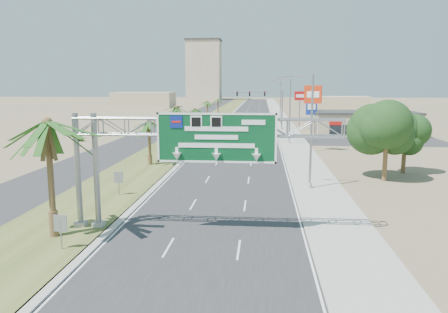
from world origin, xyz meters
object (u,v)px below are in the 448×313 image
Objects in this scene: pole_sign_blue at (311,108)px; car_right_lane at (257,128)px; car_mid_lane at (232,140)px; pole_sign_red_far at (300,99)px; store_building at (364,124)px; sign_gantry at (192,136)px; car_left_lane at (208,143)px; car_far at (241,126)px; signal_mast at (272,106)px; pole_sign_red_near at (313,99)px; palm_near at (47,123)px.

car_right_lane is at bearing 153.98° from pole_sign_blue.
pole_sign_red_far is (12.16, 23.00, 5.55)m from car_mid_lane.
car_mid_lane is (-23.37, -15.66, -1.27)m from store_building.
sign_gantry is 3.64× the size of car_right_lane.
car_left_lane is at bearing -127.28° from car_mid_lane.
signal_mast is at bearing -12.07° from car_far.
pole_sign_red_near is at bearing -33.87° from car_mid_lane.
sign_gantry is 3.28× the size of car_far.
car_right_lane is (3.35, 59.58, -5.42)m from sign_gantry.
car_far is at bearing 84.84° from car_mid_lane.
car_left_lane is (-26.49, -20.49, -1.23)m from store_building.
car_left_lane reaches higher than car_far.
signal_mast reaches higher than pole_sign_red_far.
store_building is 14.07m from pole_sign_red_far.
car_mid_lane is 0.65× the size of pole_sign_blue.
car_mid_lane is at bearing 90.44° from sign_gantry.
pole_sign_red_far is at bearing 88.50° from pole_sign_red_near.
car_far is at bearing -178.67° from pole_sign_red_far.
sign_gantry is at bearing -85.13° from car_left_lane.
sign_gantry is at bearing -100.58° from pole_sign_red_far.
sign_gantry reaches higher than car_far.
sign_gantry is 59.92m from car_right_lane.
palm_near is 0.81× the size of signal_mast.
car_far is at bearing 162.99° from store_building.
pole_sign_blue is at bearing 69.32° from palm_near.
signal_mast is at bearing 84.26° from sign_gantry.
car_left_lane is at bearing -99.18° from car_far.
car_right_lane is at bearing 169.93° from store_building.
store_building is 4.06× the size of car_mid_lane.
car_right_lane is 0.90× the size of car_far.
car_right_lane is at bearing 73.60° from car_left_lane.
signal_mast is at bearing 77.34° from palm_near.
store_building is 3.91× the size of car_right_lane.
car_right_lane is 27.53m from pole_sign_red_near.
signal_mast is 28.46m from car_left_lane.
signal_mast is 0.57× the size of store_building.
store_building reaches higher than car_mid_lane.
palm_near is 66.04m from store_building.
car_far is (8.10, 65.07, -6.19)m from palm_near.
pole_sign_red_near is (4.84, -28.05, 2.42)m from signal_mast.
car_mid_lane is at bearing -133.44° from pole_sign_blue.
pole_sign_red_near is (11.11, -29.14, 6.53)m from car_far.
car_left_lane is 0.98× the size of car_right_lane.
car_far is at bearing 82.36° from car_left_lane.
car_left_lane is 15.97m from pole_sign_red_near.
sign_gantry is at bearing 13.32° from palm_near.
pole_sign_red_far is (-1.41, 8.68, 1.36)m from pole_sign_blue.
pole_sign_red_near is at bearing 61.86° from palm_near.
car_far reaches higher than car_mid_lane.
signal_mast is at bearing 160.46° from store_building.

